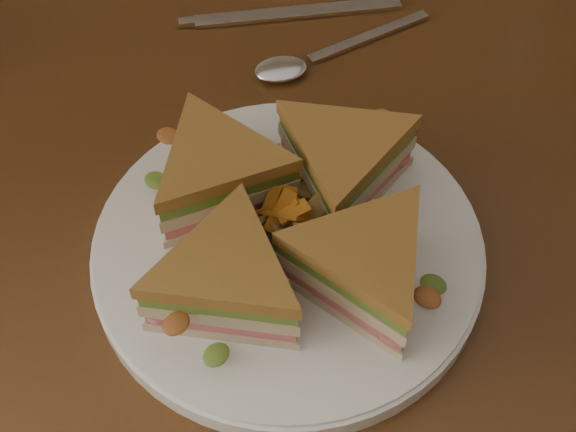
# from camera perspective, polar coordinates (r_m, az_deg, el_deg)

# --- Properties ---
(table) EXTENTS (1.20, 0.80, 0.75)m
(table) POSITION_cam_1_polar(r_m,az_deg,el_deg) (0.74, -3.19, -0.62)
(table) COLOR #351C0C
(table) RESTS_ON ground
(plate) EXTENTS (0.29, 0.29, 0.02)m
(plate) POSITION_cam_1_polar(r_m,az_deg,el_deg) (0.60, -0.00, -2.43)
(plate) COLOR white
(plate) RESTS_ON table
(sandwich_wedges) EXTENTS (0.28, 0.28, 0.06)m
(sandwich_wedges) POSITION_cam_1_polar(r_m,az_deg,el_deg) (0.57, -0.00, -0.30)
(sandwich_wedges) COLOR beige
(sandwich_wedges) RESTS_ON plate
(crisps_mound) EXTENTS (0.09, 0.09, 0.05)m
(crisps_mound) POSITION_cam_1_polar(r_m,az_deg,el_deg) (0.57, -0.00, -0.54)
(crisps_mound) COLOR #BC6A18
(crisps_mound) RESTS_ON plate
(spoon) EXTENTS (0.18, 0.06, 0.01)m
(spoon) POSITION_cam_1_polar(r_m,az_deg,el_deg) (0.74, 1.06, 10.92)
(spoon) COLOR silver
(spoon) RESTS_ON table
(knife) EXTENTS (0.22, 0.04, 0.00)m
(knife) POSITION_cam_1_polar(r_m,az_deg,el_deg) (0.79, -0.33, 14.13)
(knife) COLOR silver
(knife) RESTS_ON table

